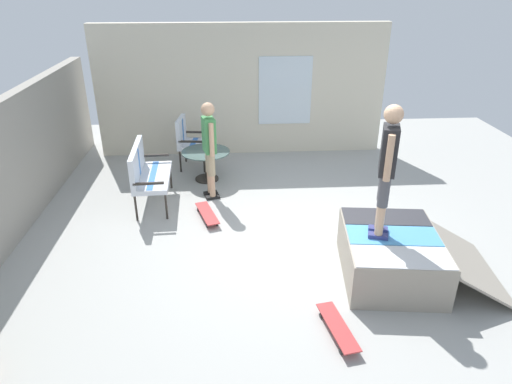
% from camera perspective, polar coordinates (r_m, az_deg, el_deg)
% --- Properties ---
extents(ground_plane, '(12.00, 12.00, 0.10)m').
position_cam_1_polar(ground_plane, '(6.78, 3.78, -6.44)').
color(ground_plane, '#A8A8A3').
extents(house_facade, '(0.23, 6.00, 2.69)m').
position_cam_1_polar(house_facade, '(9.75, -1.73, 12.57)').
color(house_facade, beige).
rests_on(house_facade, ground_plane).
extents(skate_ramp, '(1.66, 2.10, 0.60)m').
position_cam_1_polar(skate_ramp, '(6.13, 16.76, -7.57)').
color(skate_ramp, gray).
rests_on(skate_ramp, ground_plane).
extents(patio_bench, '(1.27, 0.60, 1.02)m').
position_cam_1_polar(patio_bench, '(7.75, -13.67, 2.68)').
color(patio_bench, '#2D2823').
rests_on(patio_bench, ground_plane).
extents(patio_chair_near_house, '(0.68, 0.62, 1.02)m').
position_cam_1_polar(patio_chair_near_house, '(9.17, -8.53, 6.70)').
color(patio_chair_near_house, '#2D2823').
rests_on(patio_chair_near_house, ground_plane).
extents(patio_table, '(0.90, 0.90, 0.57)m').
position_cam_1_polar(patio_table, '(8.60, -6.27, 4.05)').
color(patio_table, '#2D2823').
rests_on(patio_table, ground_plane).
extents(person_watching, '(0.47, 0.30, 1.68)m').
position_cam_1_polar(person_watching, '(7.69, -5.86, 6.00)').
color(person_watching, black).
rests_on(person_watching, ground_plane).
extents(person_skater, '(0.46, 0.31, 1.65)m').
position_cam_1_polar(person_skater, '(5.52, 16.10, 3.49)').
color(person_skater, navy).
rests_on(person_skater, skate_ramp).
extents(skateboard_by_bench, '(0.82, 0.42, 0.10)m').
position_cam_1_polar(skateboard_by_bench, '(7.33, -6.13, -2.70)').
color(skateboard_by_bench, '#B23838').
rests_on(skateboard_by_bench, ground_plane).
extents(skateboard_spare, '(0.82, 0.34, 0.10)m').
position_cam_1_polar(skateboard_spare, '(5.23, 10.18, -16.29)').
color(skateboard_spare, '#B23838').
rests_on(skateboard_spare, ground_plane).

